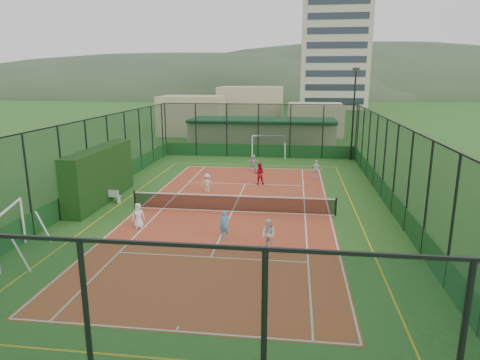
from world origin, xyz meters
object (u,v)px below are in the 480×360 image
object	(u,v)px
white_bench	(109,195)
child_near_mid	(224,224)
child_near_left	(138,216)
child_far_left	(207,183)
child_far_back	(253,162)
futsal_goal_near	(11,233)
futsal_goal_far	(268,146)
apartment_tower	(335,42)
floodlight_ne	(353,115)
clubhouse	(262,134)
child_near_right	(269,234)
child_far_right	(316,170)
coach	(259,174)

from	to	relation	value
white_bench	child_near_mid	bearing A→B (deg)	-26.29
child_near_left	child_far_left	size ratio (longest dim) A/B	1.03
child_far_back	futsal_goal_near	bearing A→B (deg)	40.06
futsal_goal_far	child_far_left	world-z (taller)	futsal_goal_far
apartment_tower	child_far_back	size ratio (longest dim) A/B	22.44
futsal_goal_near	child_far_back	size ratio (longest dim) A/B	2.49
floodlight_ne	clubhouse	bearing A→B (deg)	147.88
floodlight_ne	futsal_goal_near	xyz separation A→B (m)	(-17.00, -24.03, -3.05)
futsal_goal_far	child_near_mid	distance (m)	21.24
clubhouse	child_near_right	world-z (taller)	clubhouse
white_bench	futsal_goal_near	xyz separation A→B (m)	(-0.60, -8.37, 0.65)
child_near_mid	child_far_right	distance (m)	13.40
child_near_right	futsal_goal_near	bearing A→B (deg)	-129.58
futsal_goal_far	child_near_right	xyz separation A→B (m)	(1.42, -22.32, -0.31)
futsal_goal_far	child_near_mid	bearing A→B (deg)	-98.34
futsal_goal_far	child_near_mid	world-z (taller)	futsal_goal_far
child_far_right	coach	distance (m)	4.51
apartment_tower	child_near_left	bearing A→B (deg)	-100.85
apartment_tower	child_near_right	xyz separation A→B (m)	(-9.62, -87.18, -14.30)
floodlight_ne	child_far_right	bearing A→B (deg)	-113.18
clubhouse	white_bench	size ratio (longest dim) A/B	10.11
futsal_goal_far	child_far_back	world-z (taller)	futsal_goal_far
coach	child_far_left	bearing A→B (deg)	30.68
child_near_left	coach	xyz separation A→B (m)	(5.34, 9.77, 0.12)
futsal_goal_far	coach	world-z (taller)	futsal_goal_far
futsal_goal_near	child_near_mid	xyz separation A→B (m)	(8.61, 3.34, -0.39)
futsal_goal_far	child_far_left	bearing A→B (deg)	-109.96
apartment_tower	white_bench	world-z (taller)	apartment_tower
apartment_tower	child_near_left	xyz separation A→B (m)	(-16.35, -85.28, -14.34)
futsal_goal_far	child_far_right	distance (m)	9.67
futsal_goal_near	child_near_mid	bearing A→B (deg)	-85.54
floodlight_ne	apartment_tower	distance (m)	66.39
floodlight_ne	coach	xyz separation A→B (m)	(-7.61, -10.11, -3.34)
child_near_right	child_far_right	world-z (taller)	child_far_right
clubhouse	white_bench	distance (m)	22.49
futsal_goal_near	coach	size ratio (longest dim) A/B	2.16
clubhouse	child_near_right	bearing A→B (deg)	-84.99
futsal_goal_far	coach	xyz separation A→B (m)	(0.03, -10.65, -0.23)
futsal_goal_far	child_far_back	bearing A→B (deg)	-104.21
floodlight_ne	apartment_tower	xyz separation A→B (m)	(3.40, 65.40, 10.88)
child_far_back	futsal_goal_far	bearing A→B (deg)	-123.01
futsal_goal_far	coach	bearing A→B (deg)	-96.16
floodlight_ne	child_near_right	distance (m)	22.91
clubhouse	child_far_right	xyz separation A→B (m)	(5.08, -13.61, -0.82)
child_far_left	child_near_right	bearing A→B (deg)	104.15
child_far_back	coach	bearing A→B (deg)	76.05
floodlight_ne	clubhouse	world-z (taller)	floodlight_ne
white_bench	child_near_left	world-z (taller)	child_near_left
futsal_goal_far	child_far_back	size ratio (longest dim) A/B	2.36
child_near_mid	child_far_back	world-z (taller)	child_near_mid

